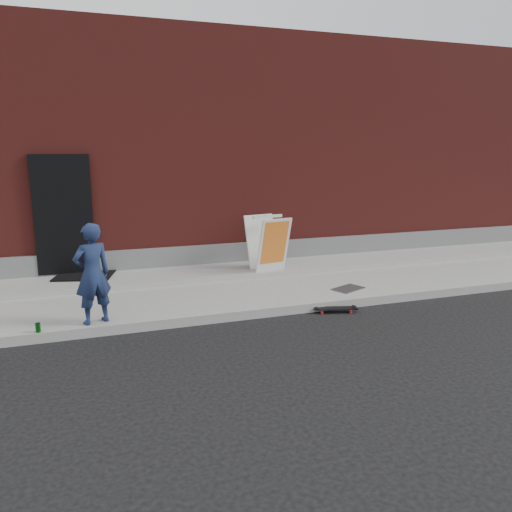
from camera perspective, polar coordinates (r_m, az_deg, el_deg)
name	(u,v)px	position (r m, az deg, el deg)	size (l,w,h in m)	color
ground	(243,320)	(7.83, -1.51, -7.37)	(80.00, 80.00, 0.00)	black
sidewalk	(218,290)	(9.18, -4.34, -3.95)	(20.00, 3.00, 0.15)	gray
apron	(207,273)	(9.99, -5.67, -1.90)	(20.00, 1.20, 0.10)	gray
building	(166,153)	(14.21, -10.27, 11.48)	(20.00, 8.10, 5.00)	maroon
child	(92,274)	(7.45, -18.21, -1.95)	(0.53, 0.35, 1.46)	#1B284D
skateboard	(336,309)	(8.28, 9.09, -5.96)	(0.71, 0.36, 0.08)	red
pizza_sign	(268,243)	(9.87, 1.39, 1.53)	(0.79, 0.89, 1.09)	silver
soda_can	(38,328)	(7.52, -23.65, -7.52)	(0.07, 0.07, 0.13)	#17771F
doormat	(85,275)	(10.02, -18.99, -2.09)	(1.03, 0.83, 0.03)	black
utility_plate	(348,289)	(9.12, 10.50, -3.68)	(0.56, 0.36, 0.02)	#535358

